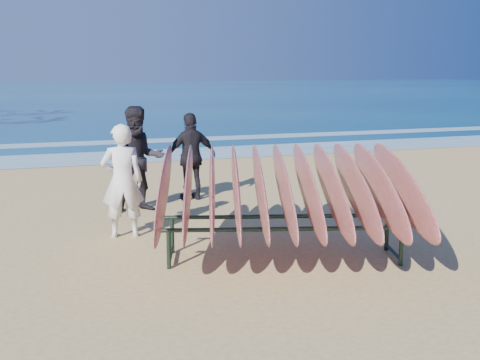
{
  "coord_description": "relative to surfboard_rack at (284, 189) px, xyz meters",
  "views": [
    {
      "loc": [
        -2.63,
        -7.03,
        2.5
      ],
      "look_at": [
        0.0,
        0.8,
        0.95
      ],
      "focal_mm": 45.0,
      "sensor_mm": 36.0,
      "label": 1
    }
  ],
  "objects": [
    {
      "name": "person_white",
      "position": [
        -1.85,
        1.76,
        -0.1
      ],
      "size": [
        0.67,
        0.49,
        1.7
      ],
      "primitive_type": "imported",
      "rotation": [
        0.0,
        0.0,
        3.01
      ],
      "color": "silver",
      "rests_on": "ground"
    },
    {
      "name": "person_dark_b",
      "position": [
        -0.25,
        3.93,
        -0.12
      ],
      "size": [
        1.02,
        0.51,
        1.67
      ],
      "primitive_type": "imported",
      "rotation": [
        0.0,
        0.0,
        3.25
      ],
      "color": "black",
      "rests_on": "ground"
    },
    {
      "name": "foam_far",
      "position": [
        -0.34,
        13.47,
        -0.94
      ],
      "size": [
        160.0,
        160.0,
        0.0
      ],
      "primitive_type": "plane",
      "color": "white",
      "rests_on": "ground"
    },
    {
      "name": "person_dark_a",
      "position": [
        -1.35,
        3.31,
        -0.03
      ],
      "size": [
        0.92,
        0.73,
        1.85
      ],
      "primitive_type": "imported",
      "rotation": [
        0.0,
        0.0,
        0.03
      ],
      "color": "black",
      "rests_on": "ground"
    },
    {
      "name": "foam_near",
      "position": [
        -0.34,
        9.97,
        -0.94
      ],
      "size": [
        160.0,
        160.0,
        0.0
      ],
      "primitive_type": "plane",
      "color": "white",
      "rests_on": "ground"
    },
    {
      "name": "surfboard_rack",
      "position": [
        0.0,
        0.0,
        0.0
      ],
      "size": [
        3.88,
        3.77,
        1.58
      ],
      "rotation": [
        0.0,
        0.0,
        -0.28
      ],
      "color": "black",
      "rests_on": "ground"
    },
    {
      "name": "ocean",
      "position": [
        -0.34,
        54.97,
        -0.95
      ],
      "size": [
        160.0,
        160.0,
        0.0
      ],
      "primitive_type": "plane",
      "color": "navy",
      "rests_on": "ground"
    },
    {
      "name": "ground",
      "position": [
        -0.34,
        -0.03,
        -0.95
      ],
      "size": [
        120.0,
        120.0,
        0.0
      ],
      "primitive_type": "plane",
      "color": "tan",
      "rests_on": "ground"
    }
  ]
}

